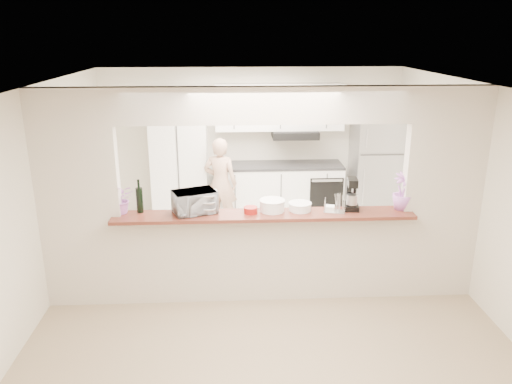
{
  "coord_description": "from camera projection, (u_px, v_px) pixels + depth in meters",
  "views": [
    {
      "loc": [
        -0.37,
        -5.32,
        3.05
      ],
      "look_at": [
        -0.07,
        0.3,
        1.23
      ],
      "focal_mm": 35.0,
      "sensor_mm": 36.0,
      "label": 1
    }
  ],
  "objects": [
    {
      "name": "tile_overlay",
      "position": [
        256.0,
        244.0,
        7.48
      ],
      "size": [
        5.0,
        2.9,
        0.01
      ],
      "primitive_type": "cube",
      "color": "silver",
      "rests_on": "floor"
    },
    {
      "name": "flower_right",
      "position": [
        403.0,
        191.0,
        5.7
      ],
      "size": [
        0.28,
        0.28,
        0.43
      ],
      "primitive_type": "imported",
      "rotation": [
        0.0,
        0.0,
        0.18
      ],
      "color": "#C86CC3",
      "rests_on": "bar_counter"
    },
    {
      "name": "partition",
      "position": [
        264.0,
        179.0,
        5.55
      ],
      "size": [
        5.0,
        0.15,
        2.5
      ],
      "color": "beige",
      "rests_on": "floor"
    },
    {
      "name": "plate_stack_b",
      "position": [
        300.0,
        207.0,
        5.71
      ],
      "size": [
        0.26,
        0.26,
        0.09
      ],
      "color": "white",
      "rests_on": "bar_counter"
    },
    {
      "name": "wine_bottle_a",
      "position": [
        140.0,
        200.0,
        5.63
      ],
      "size": [
        0.07,
        0.07,
        0.36
      ],
      "color": "black",
      "rests_on": "bar_counter"
    },
    {
      "name": "red_bowl",
      "position": [
        251.0,
        210.0,
        5.63
      ],
      "size": [
        0.16,
        0.16,
        0.07
      ],
      "primitive_type": "cylinder",
      "color": "maroon",
      "rests_on": "bar_counter"
    },
    {
      "name": "flower_left",
      "position": [
        121.0,
        199.0,
        5.59
      ],
      "size": [
        0.32,
        0.29,
        0.34
      ],
      "primitive_type": "imported",
      "rotation": [
        0.0,
        0.0,
        0.08
      ],
      "color": "#E277CC",
      "rests_on": "bar_counter"
    },
    {
      "name": "floor",
      "position": [
        263.0,
        297.0,
        6.01
      ],
      "size": [
        6.0,
        6.0,
        0.0
      ],
      "primitive_type": "plane",
      "color": "tan",
      "rests_on": "ground"
    },
    {
      "name": "bar_counter",
      "position": [
        263.0,
        253.0,
        5.83
      ],
      "size": [
        3.4,
        0.38,
        1.09
      ],
      "color": "beige",
      "rests_on": "floor"
    },
    {
      "name": "wine_bottle_b",
      "position": [
        140.0,
        200.0,
        5.62
      ],
      "size": [
        0.08,
        0.08,
        0.39
      ],
      "color": "black",
      "rests_on": "bar_counter"
    },
    {
      "name": "stand_mixer",
      "position": [
        351.0,
        195.0,
        5.73
      ],
      "size": [
        0.18,
        0.27,
        0.37
      ],
      "color": "black",
      "rests_on": "bar_counter"
    },
    {
      "name": "refrigerator",
      "position": [
        375.0,
        169.0,
        8.37
      ],
      "size": [
        0.75,
        0.7,
        1.7
      ],
      "primitive_type": "cube",
      "color": "#A0A1A5",
      "rests_on": "floor"
    },
    {
      "name": "tan_bowl",
      "position": [
        268.0,
        206.0,
        5.74
      ],
      "size": [
        0.17,
        0.17,
        0.08
      ],
      "primitive_type": "cylinder",
      "color": "tan",
      "rests_on": "bar_counter"
    },
    {
      "name": "serving_bowls",
      "position": [
        204.0,
        202.0,
        5.65
      ],
      "size": [
        0.32,
        0.32,
        0.23
      ],
      "primitive_type": "imported",
      "rotation": [
        0.0,
        0.0,
        -0.05
      ],
      "color": "white",
      "rests_on": "bar_counter"
    },
    {
      "name": "plate_stack_a",
      "position": [
        272.0,
        205.0,
        5.69
      ],
      "size": [
        0.29,
        0.29,
        0.13
      ],
      "color": "white",
      "rests_on": "bar_counter"
    },
    {
      "name": "toaster_oven",
      "position": [
        194.0,
        202.0,
        5.61
      ],
      "size": [
        0.55,
        0.46,
        0.26
      ],
      "primitive_type": "imported",
      "rotation": [
        0.0,
        0.0,
        0.37
      ],
      "color": "#ABAAAF",
      "rests_on": "bar_counter"
    },
    {
      "name": "kitchen_cabinets",
      "position": [
        241.0,
        162.0,
        8.29
      ],
      "size": [
        3.15,
        0.62,
        2.25
      ],
      "color": "white",
      "rests_on": "floor"
    },
    {
      "name": "utensil_caddy",
      "position": [
        335.0,
        205.0,
        5.63
      ],
      "size": [
        0.26,
        0.19,
        0.22
      ],
      "color": "silver",
      "rests_on": "bar_counter"
    },
    {
      "name": "person",
      "position": [
        220.0,
        184.0,
        7.94
      ],
      "size": [
        0.61,
        0.47,
        1.47
      ],
      "primitive_type": "imported",
      "rotation": [
        0.0,
        0.0,
        2.89
      ],
      "color": "tan",
      "rests_on": "floor"
    }
  ]
}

